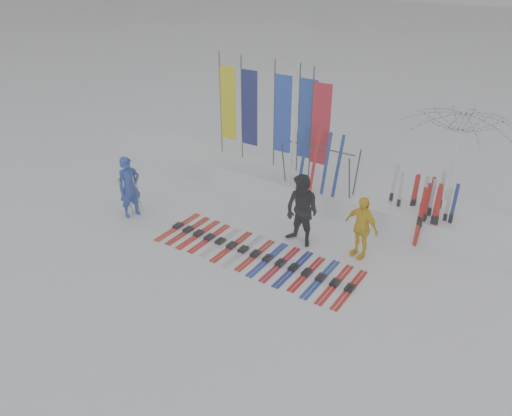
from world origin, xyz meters
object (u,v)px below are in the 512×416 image
Objects in this scene: person_blue at (130,187)px; ski_rack at (320,162)px; person_yellow at (361,227)px; ski_row at (256,254)px; tent_canopy at (454,159)px; person_black at (302,211)px.

ski_rack is (4.04, 3.25, 0.53)m from person_blue.
ski_row is at bearing -130.30° from person_yellow.
tent_canopy is (1.07, 3.74, 0.67)m from person_yellow.
person_blue is at bearing -154.92° from person_black.
person_blue is 4.05m from ski_row.
person_black is 0.36× the size of ski_row.
ski_rack is (-3.05, -2.04, -0.07)m from tent_canopy.
person_blue is 6.21m from person_yellow.
person_blue is at bearing -141.21° from ski_rack.
person_black reaches higher than person_blue.
tent_canopy is 1.58× the size of ski_rack.
person_yellow is at bearing 33.87° from ski_row.
person_black reaches higher than person_yellow.
person_yellow is 3.95m from tent_canopy.
person_blue is 4.76m from person_black.
person_black is at bearing -59.11° from person_blue.
tent_canopy is 3.67m from ski_rack.
person_yellow is (1.42, 0.30, -0.14)m from person_black.
person_black reaches higher than ski_row.
person_black is 1.46m from person_yellow.
person_black is 1.54m from ski_row.
person_blue reaches higher than person_yellow.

